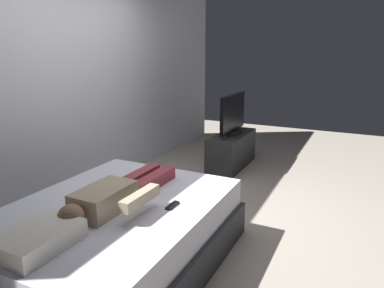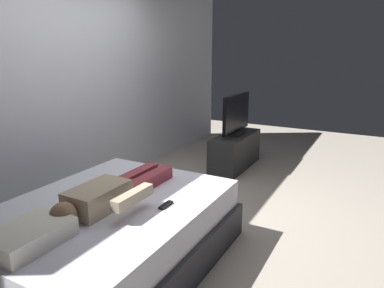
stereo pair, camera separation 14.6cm
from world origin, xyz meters
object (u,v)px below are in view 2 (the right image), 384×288
at_px(person, 111,193).
at_px(tv_stand, 235,151).
at_px(bed, 108,235).
at_px(tv, 236,115).
at_px(remote, 166,205).
at_px(pillow, 29,235).

height_order(person, tv_stand, person).
xyz_separation_m(bed, tv_stand, (2.80, 0.03, -0.01)).
xyz_separation_m(tv_stand, tv, (0.00, 0.00, 0.53)).
bearing_deg(tv, remote, -169.81).
relative_size(pillow, tv_stand, 0.44).
distance_m(pillow, person, 0.71).
relative_size(bed, tv, 2.28).
distance_m(remote, tv, 2.68).
xyz_separation_m(bed, tv, (2.80, 0.03, 0.52)).
distance_m(person, remote, 0.44).
distance_m(bed, pillow, 0.76).
xyz_separation_m(remote, tv_stand, (2.62, 0.47, -0.30)).
xyz_separation_m(pillow, person, (0.71, -0.03, 0.02)).
bearing_deg(remote, tv_stand, 10.19).
distance_m(person, tv, 2.78).
height_order(pillow, person, person).
relative_size(person, remote, 8.40).
relative_size(remote, tv, 0.17).
bearing_deg(bed, tv, 0.69).
height_order(bed, person, person).
relative_size(person, tv_stand, 1.15).
xyz_separation_m(person, tv, (2.78, 0.07, 0.16)).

